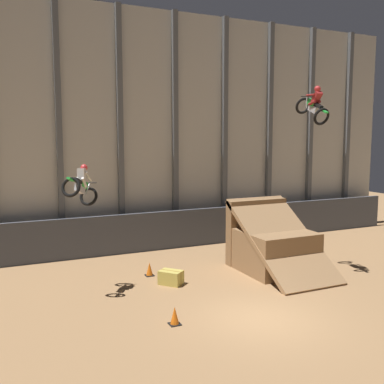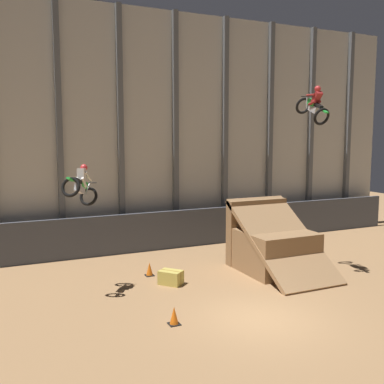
# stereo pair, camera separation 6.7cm
# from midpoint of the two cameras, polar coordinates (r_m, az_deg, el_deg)

# --- Properties ---
(ground_plane) EXTENTS (60.00, 60.00, 0.00)m
(ground_plane) POSITION_cam_midpoint_polar(r_m,az_deg,el_deg) (15.34, 8.70, -15.65)
(ground_plane) COLOR #9E754C
(arena_back_wall) EXTENTS (32.00, 0.40, 12.49)m
(arena_back_wall) POSITION_cam_midpoint_polar(r_m,az_deg,el_deg) (24.04, -5.57, 7.82)
(arena_back_wall) COLOR beige
(arena_back_wall) RESTS_ON ground_plane
(lower_barrier) EXTENTS (31.36, 0.20, 2.02)m
(lower_barrier) POSITION_cam_midpoint_polar(r_m,az_deg,el_deg) (23.55, -4.57, -4.98)
(lower_barrier) COLOR #474C56
(lower_barrier) RESTS_ON ground_plane
(dirt_ramp) EXTENTS (3.01, 4.70, 3.16)m
(dirt_ramp) POSITION_cam_midpoint_polar(r_m,az_deg,el_deg) (20.50, 10.09, -6.65)
(dirt_ramp) COLOR #966F48
(dirt_ramp) RESTS_ON ground_plane
(rider_bike_left_air) EXTENTS (1.62, 1.76, 1.65)m
(rider_bike_left_air) POSITION_cam_midpoint_polar(r_m,az_deg,el_deg) (16.96, -13.84, 0.76)
(rider_bike_left_air) COLOR black
(rider_bike_right_air) EXTENTS (0.84, 1.88, 1.67)m
(rider_bike_right_air) POSITION_cam_midpoint_polar(r_m,az_deg,el_deg) (19.71, 15.30, 10.51)
(rider_bike_right_air) COLOR black
(traffic_cone_near_ramp) EXTENTS (0.36, 0.36, 0.58)m
(traffic_cone_near_ramp) POSITION_cam_midpoint_polar(r_m,az_deg,el_deg) (19.50, -5.32, -9.74)
(traffic_cone_near_ramp) COLOR black
(traffic_cone_near_ramp) RESTS_ON ground_plane
(traffic_cone_arena_edge) EXTENTS (0.36, 0.36, 0.58)m
(traffic_cone_arena_edge) POSITION_cam_midpoint_polar(r_m,az_deg,el_deg) (14.68, -2.15, -15.45)
(traffic_cone_arena_edge) COLOR black
(traffic_cone_arena_edge) RESTS_ON ground_plane
(hay_bale_trackside) EXTENTS (1.04, 1.07, 0.57)m
(hay_bale_trackside) POSITION_cam_midpoint_polar(r_m,az_deg,el_deg) (18.36, -2.60, -10.79)
(hay_bale_trackside) COLOR #CCB751
(hay_bale_trackside) RESTS_ON ground_plane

